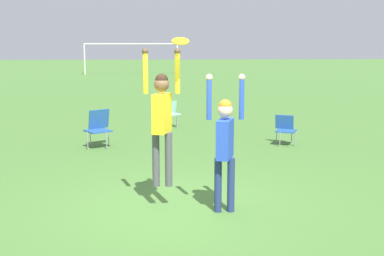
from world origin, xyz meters
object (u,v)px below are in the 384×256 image
camping_chair_0 (170,112)px  camping_chair_2 (285,128)px  frisbee (180,41)px  camping_chair_3 (98,126)px  person_jumping (162,113)px  person_defending (225,139)px

camping_chair_0 → camping_chair_2: (2.98, -2.93, -0.04)m
frisbee → camping_chair_3: bearing=109.8°
camping_chair_0 → camping_chair_3: bearing=17.9°
person_jumping → frisbee: 1.24m
frisbee → camping_chair_0: (-0.04, 8.35, -2.24)m
person_jumping → camping_chair_0: person_jumping is taller
person_defending → person_jumping: bearing=-90.0°
person_defending → frisbee: (-0.70, -0.02, 1.54)m
person_jumping → camping_chair_2: bearing=-14.4°
frisbee → camping_chair_0: bearing=90.3°
person_defending → camping_chair_0: 8.40m
camping_chair_3 → frisbee: bearing=75.9°
person_jumping → person_defending: size_ratio=1.02×
person_defending → camping_chair_3: size_ratio=2.33×
frisbee → camping_chair_0: frisbee is taller
person_defending → camping_chair_2: (2.23, 5.40, -0.74)m
person_defending → camping_chair_2: person_defending is taller
frisbee → camping_chair_3: size_ratio=0.28×
camping_chair_0 → camping_chair_3: 3.54m
person_defending → frisbee: 1.69m
person_jumping → frisbee: (0.29, -0.34, 1.16)m
camping_chair_0 → camping_chair_3: camping_chair_3 is taller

